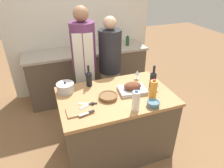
{
  "coord_description": "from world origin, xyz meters",
  "views": [
    {
      "loc": [
        -0.73,
        -1.87,
        2.16
      ],
      "look_at": [
        0.0,
        0.13,
        0.95
      ],
      "focal_mm": 32.0,
      "sensor_mm": 36.0,
      "label": 1
    }
  ],
  "objects_px": {
    "wine_glass_left": "(137,73)",
    "condiment_bottle_tall": "(73,45)",
    "wine_glass_right": "(157,84)",
    "condiment_bottle_short": "(104,42)",
    "cutting_board": "(80,111)",
    "knife_paring": "(87,113)",
    "stock_pot": "(66,88)",
    "condiment_bottle_extra": "(127,41)",
    "milk_jug": "(136,101)",
    "wicker_basket": "(108,96)",
    "person_cook_guest": "(110,64)",
    "person_cook_aproned": "(84,62)",
    "knife_bread": "(88,105)",
    "juice_jug": "(153,89)",
    "wine_bottle_green": "(153,79)",
    "wine_bottle_dark": "(89,78)",
    "mixing_bowl": "(153,103)",
    "roasting_pan": "(132,88)",
    "knife_chef": "(88,104)"
  },
  "relations": [
    {
      "from": "wine_glass_left",
      "to": "condiment_bottle_tall",
      "type": "bearing_deg",
      "value": 115.33
    },
    {
      "from": "wine_glass_right",
      "to": "condiment_bottle_short",
      "type": "relative_size",
      "value": 0.77
    },
    {
      "from": "wine_glass_left",
      "to": "condiment_bottle_tall",
      "type": "relative_size",
      "value": 0.74
    },
    {
      "from": "cutting_board",
      "to": "knife_paring",
      "type": "height_order",
      "value": "knife_paring"
    },
    {
      "from": "stock_pot",
      "to": "condiment_bottle_extra",
      "type": "relative_size",
      "value": 1.18
    },
    {
      "from": "wine_glass_right",
      "to": "milk_jug",
      "type": "bearing_deg",
      "value": -146.39
    },
    {
      "from": "wicker_basket",
      "to": "stock_pot",
      "type": "distance_m",
      "value": 0.54
    },
    {
      "from": "condiment_bottle_short",
      "to": "person_cook_guest",
      "type": "height_order",
      "value": "person_cook_guest"
    },
    {
      "from": "milk_jug",
      "to": "condiment_bottle_extra",
      "type": "relative_size",
      "value": 1.33
    },
    {
      "from": "milk_jug",
      "to": "person_cook_guest",
      "type": "distance_m",
      "value": 1.17
    },
    {
      "from": "knife_paring",
      "to": "person_cook_aproned",
      "type": "xyz_separation_m",
      "value": [
        0.22,
        1.05,
        0.1
      ]
    },
    {
      "from": "knife_bread",
      "to": "condiment_bottle_tall",
      "type": "distance_m",
      "value": 1.75
    },
    {
      "from": "wicker_basket",
      "to": "juice_jug",
      "type": "xyz_separation_m",
      "value": [
        0.49,
        -0.16,
        0.08
      ]
    },
    {
      "from": "juice_jug",
      "to": "wine_bottle_green",
      "type": "relative_size",
      "value": 0.82
    },
    {
      "from": "cutting_board",
      "to": "juice_jug",
      "type": "distance_m",
      "value": 0.86
    },
    {
      "from": "stock_pot",
      "to": "knife_paring",
      "type": "xyz_separation_m",
      "value": [
        0.14,
        -0.53,
        -0.04
      ]
    },
    {
      "from": "stock_pot",
      "to": "wine_glass_left",
      "type": "xyz_separation_m",
      "value": [
        0.97,
        0.01,
        0.03
      ]
    },
    {
      "from": "juice_jug",
      "to": "person_cook_guest",
      "type": "distance_m",
      "value": 1.03
    },
    {
      "from": "wine_bottle_dark",
      "to": "wine_glass_right",
      "type": "bearing_deg",
      "value": -27.45
    },
    {
      "from": "milk_jug",
      "to": "wine_bottle_dark",
      "type": "bearing_deg",
      "value": 116.67
    },
    {
      "from": "wine_glass_left",
      "to": "wine_glass_right",
      "type": "height_order",
      "value": "wine_glass_left"
    },
    {
      "from": "wine_bottle_green",
      "to": "person_cook_guest",
      "type": "xyz_separation_m",
      "value": [
        -0.29,
        0.79,
        -0.09
      ]
    },
    {
      "from": "mixing_bowl",
      "to": "person_cook_aproned",
      "type": "bearing_deg",
      "value": 113.24
    },
    {
      "from": "roasting_pan",
      "to": "person_cook_guest",
      "type": "height_order",
      "value": "person_cook_guest"
    },
    {
      "from": "wine_bottle_green",
      "to": "person_cook_guest",
      "type": "relative_size",
      "value": 0.18
    },
    {
      "from": "stock_pot",
      "to": "mixing_bowl",
      "type": "relative_size",
      "value": 1.46
    },
    {
      "from": "wine_glass_left",
      "to": "knife_bread",
      "type": "distance_m",
      "value": 0.89
    },
    {
      "from": "wine_bottle_dark",
      "to": "person_cook_aproned",
      "type": "distance_m",
      "value": 0.48
    },
    {
      "from": "wine_glass_right",
      "to": "knife_chef",
      "type": "distance_m",
      "value": 0.86
    },
    {
      "from": "person_cook_guest",
      "to": "condiment_bottle_short",
      "type": "bearing_deg",
      "value": 87.93
    },
    {
      "from": "knife_chef",
      "to": "wicker_basket",
      "type": "bearing_deg",
      "value": 6.78
    },
    {
      "from": "condiment_bottle_extra",
      "to": "condiment_bottle_tall",
      "type": "bearing_deg",
      "value": 170.72
    },
    {
      "from": "roasting_pan",
      "to": "cutting_board",
      "type": "distance_m",
      "value": 0.71
    },
    {
      "from": "milk_jug",
      "to": "knife_paring",
      "type": "bearing_deg",
      "value": 169.51
    },
    {
      "from": "wine_glass_right",
      "to": "knife_paring",
      "type": "distance_m",
      "value": 0.94
    },
    {
      "from": "wine_bottle_green",
      "to": "knife_paring",
      "type": "bearing_deg",
      "value": -163.28
    },
    {
      "from": "milk_jug",
      "to": "person_cook_aproned",
      "type": "bearing_deg",
      "value": 103.84
    },
    {
      "from": "knife_chef",
      "to": "person_cook_guest",
      "type": "xyz_separation_m",
      "value": [
        0.57,
        0.88,
        0.02
      ]
    },
    {
      "from": "wine_bottle_dark",
      "to": "cutting_board",
      "type": "bearing_deg",
      "value": -115.29
    },
    {
      "from": "roasting_pan",
      "to": "milk_jug",
      "type": "xyz_separation_m",
      "value": [
        -0.12,
        -0.34,
        0.07
      ]
    },
    {
      "from": "wine_bottle_green",
      "to": "person_cook_guest",
      "type": "height_order",
      "value": "person_cook_guest"
    },
    {
      "from": "stock_pot",
      "to": "wine_glass_right",
      "type": "bearing_deg",
      "value": -18.07
    },
    {
      "from": "wine_bottle_green",
      "to": "condiment_bottle_short",
      "type": "relative_size",
      "value": 1.88
    },
    {
      "from": "condiment_bottle_tall",
      "to": "condiment_bottle_extra",
      "type": "relative_size",
      "value": 0.9
    },
    {
      "from": "knife_chef",
      "to": "condiment_bottle_tall",
      "type": "xyz_separation_m",
      "value": [
        0.14,
        1.68,
        0.13
      ]
    },
    {
      "from": "wicker_basket",
      "to": "mixing_bowl",
      "type": "distance_m",
      "value": 0.52
    },
    {
      "from": "stock_pot",
      "to": "wine_bottle_green",
      "type": "bearing_deg",
      "value": -13.42
    },
    {
      "from": "cutting_board",
      "to": "wine_bottle_dark",
      "type": "relative_size",
      "value": 0.97
    },
    {
      "from": "wine_glass_right",
      "to": "knife_bread",
      "type": "bearing_deg",
      "value": -176.41
    },
    {
      "from": "stock_pot",
      "to": "condiment_bottle_extra",
      "type": "bearing_deg",
      "value": 41.34
    }
  ]
}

